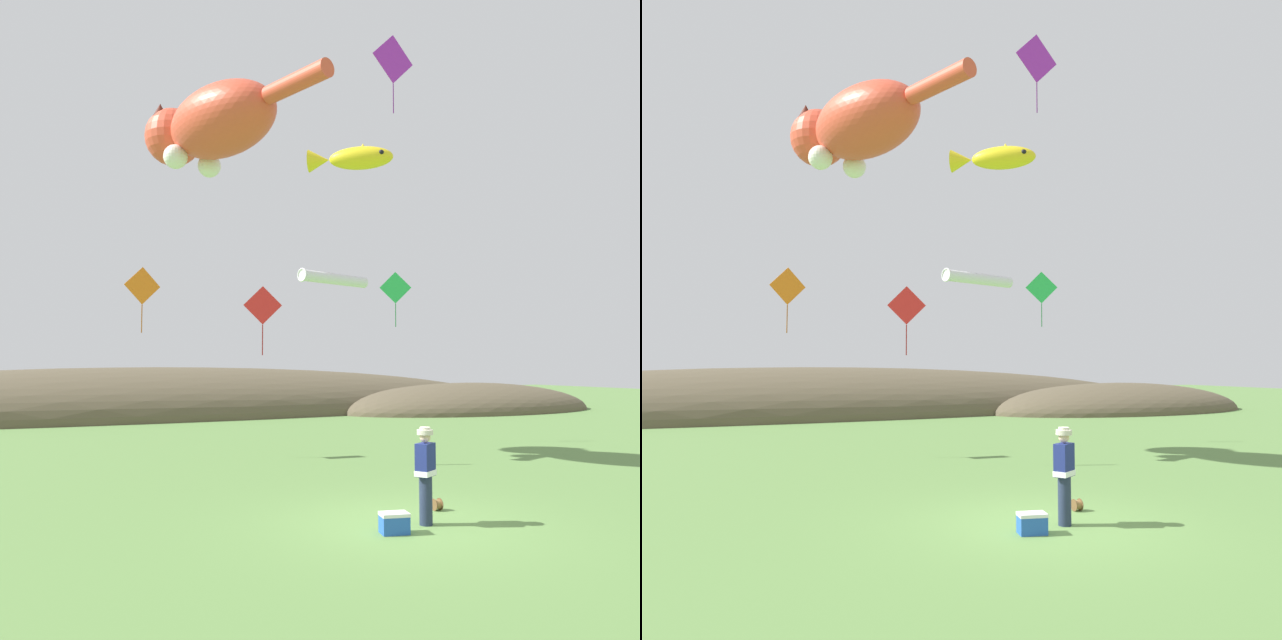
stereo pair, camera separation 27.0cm
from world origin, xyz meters
The scene contains 12 objects.
ground_plane centered at (0.00, 0.00, 0.00)m, with size 120.00×120.00×0.00m, color #5B8442.
distant_hill_ridge centered at (2.77, 26.84, 0.00)m, with size 53.43×15.38×5.54m.
festival_attendant centered at (0.24, -0.17, 0.95)m, with size 0.49×0.44×1.77m.
kite_spool centered at (1.08, 0.70, 0.12)m, with size 0.16×0.24×0.24m.
picnic_cooler centered at (-0.59, -0.43, 0.18)m, with size 0.55×0.42×0.36m.
kite_giant_cat centered at (-1.49, 9.21, 10.53)m, with size 3.86×8.06×2.56m.
kite_fish_windsock centered at (1.08, 4.37, 8.36)m, with size 2.20×1.79×0.69m.
kite_tube_streamer centered at (2.32, 8.05, 5.69)m, with size 2.77×1.21×0.44m.
kite_diamond_green centered at (6.14, 10.52, 5.85)m, with size 1.11×0.54×2.12m.
kite_diamond_red centered at (-0.33, 7.37, 4.65)m, with size 1.09×0.34×2.04m.
kite_diamond_orange centered at (-3.35, 10.29, 5.41)m, with size 1.17×0.31×2.10m.
kite_diamond_violet centered at (2.95, 5.31, 11.88)m, with size 1.46×0.18×2.37m.
Camera 2 is at (-6.07, -10.06, 2.93)m, focal length 35.00 mm.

